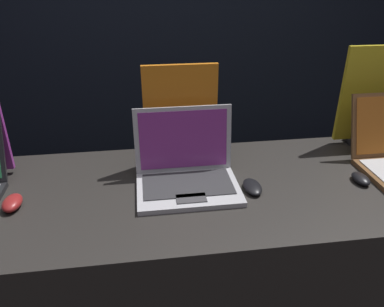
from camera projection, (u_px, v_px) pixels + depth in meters
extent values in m
cube|color=black|center=(161.00, 7.00, 2.52)|extent=(8.00, 0.05, 2.80)
cube|color=#282623|center=(192.00, 273.00, 1.65)|extent=(2.21, 0.75, 0.89)
ellipsoid|color=maroon|center=(12.00, 203.00, 1.33)|extent=(0.07, 0.11, 0.04)
cube|color=#B7B7BC|center=(188.00, 189.00, 1.42)|extent=(0.39, 0.27, 0.02)
cube|color=#2D2D30|center=(188.00, 184.00, 1.43)|extent=(0.34, 0.19, 0.00)
cube|color=#3F3F42|center=(191.00, 198.00, 1.35)|extent=(0.11, 0.06, 0.00)
cube|color=#B7B7BC|center=(183.00, 139.00, 1.49)|extent=(0.39, 0.05, 0.26)
cube|color=#8C338C|center=(184.00, 140.00, 1.48)|extent=(0.35, 0.03, 0.23)
ellipsoid|color=black|center=(252.00, 187.00, 1.43)|extent=(0.07, 0.12, 0.03)
cube|color=black|center=(181.00, 160.00, 1.63)|extent=(0.17, 0.07, 0.02)
cube|color=orange|center=(180.00, 114.00, 1.54)|extent=(0.30, 0.02, 0.41)
ellipsoid|color=black|center=(361.00, 179.00, 1.48)|extent=(0.06, 0.10, 0.03)
cube|color=black|center=(364.00, 139.00, 1.82)|extent=(0.18, 0.07, 0.02)
cube|color=gold|center=(375.00, 94.00, 1.72)|extent=(0.33, 0.02, 0.44)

